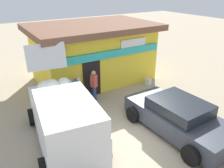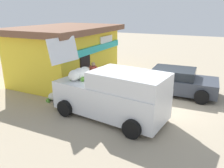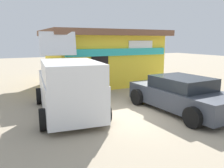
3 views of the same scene
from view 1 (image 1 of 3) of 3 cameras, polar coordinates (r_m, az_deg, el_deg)
The scene contains 8 objects.
ground_plane at distance 8.41m, azimuth 5.94°, elevation -13.70°, with size 60.00×60.00×0.00m, color tan.
storefront_bar at distance 12.89m, azimuth -4.80°, elevation 8.11°, with size 6.79×4.64×3.13m.
delivery_van at distance 7.89m, azimuth -12.08°, elevation -8.43°, with size 2.58×4.83×2.95m.
parked_sedan at distance 8.80m, azimuth 16.23°, elevation -7.94°, with size 2.28×4.22×1.27m.
vendor_standing at distance 10.44m, azimuth -4.56°, elevation -0.00°, with size 0.44×0.54×1.54m.
customer_bending at distance 10.01m, azimuth -9.79°, elevation -1.40°, with size 0.71×0.63×1.48m.
unloaded_banana_pile at distance 11.07m, azimuth -15.58°, elevation -3.52°, with size 0.78×0.73×0.38m.
paint_bucket at distance 12.66m, azimuth 9.07°, elevation 0.66°, with size 0.34×0.34×0.34m, color silver.
Camera 1 is at (-4.22, -5.16, 5.13)m, focal length 36.42 mm.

